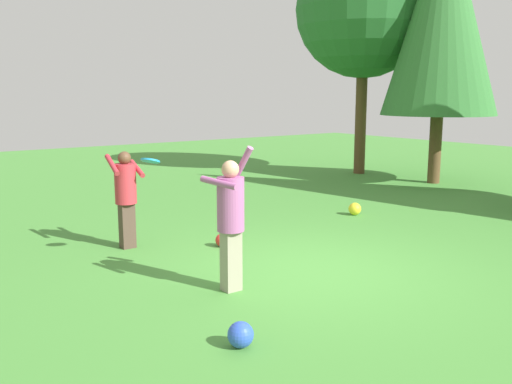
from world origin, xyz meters
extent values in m
plane|color=#478C38|center=(0.00, 0.00, 0.00)|extent=(40.00, 40.00, 0.00)
cube|color=gray|center=(-0.02, -1.35, 0.39)|extent=(0.19, 0.22, 0.77)
cylinder|color=#A85693|center=(-0.02, -1.35, 1.11)|extent=(0.34, 0.34, 0.67)
sphere|color=tan|center=(-0.02, -1.35, 1.54)|extent=(0.22, 0.22, 0.22)
cylinder|color=#A85693|center=(0.03, -1.54, 1.40)|extent=(0.58, 0.21, 0.12)
cylinder|color=#A85693|center=(-0.06, -1.15, 1.56)|extent=(0.38, 0.16, 0.52)
cube|color=#4C382D|center=(-2.65, -1.60, 0.37)|extent=(0.19, 0.22, 0.73)
cylinder|color=#B72D38|center=(-2.65, -1.60, 1.05)|extent=(0.34, 0.34, 0.63)
sphere|color=brown|center=(-2.65, -1.60, 1.46)|extent=(0.21, 0.21, 0.21)
cylinder|color=#B72D38|center=(-2.63, -1.40, 1.28)|extent=(0.54, 0.13, 0.25)
cylinder|color=#B72D38|center=(-2.66, -1.80, 1.36)|extent=(0.53, 0.12, 0.30)
cylinder|color=#2393D1|center=(-1.51, -1.69, 1.53)|extent=(0.37, 0.37, 0.11)
sphere|color=blue|center=(1.38, -2.17, 0.13)|extent=(0.26, 0.26, 0.26)
sphere|color=red|center=(-1.79, -0.34, 0.11)|extent=(0.22, 0.22, 0.22)
sphere|color=yellow|center=(-2.19, 3.15, 0.13)|extent=(0.26, 0.26, 0.26)
cylinder|color=brown|center=(-3.82, 7.98, 1.71)|extent=(0.33, 0.33, 3.41)
cone|color=#337033|center=(-3.82, 7.98, 4.61)|extent=(3.07, 3.07, 5.46)
cylinder|color=brown|center=(-6.38, 7.72, 1.86)|extent=(0.34, 0.34, 3.72)
sphere|color=#28662D|center=(-6.38, 7.72, 4.95)|extent=(4.09, 4.09, 4.09)
camera|label=1|loc=(5.59, -5.08, 2.46)|focal=39.03mm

